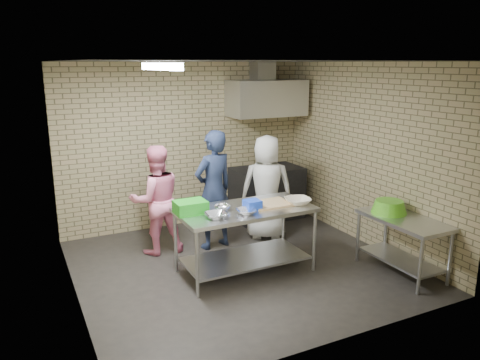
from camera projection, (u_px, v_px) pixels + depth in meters
name	position (u px, v px, depth m)	size (l,w,h in m)	color
floor	(240.00, 266.00, 6.33)	(4.20, 4.20, 0.00)	black
ceiling	(240.00, 61.00, 5.67)	(4.20, 4.20, 0.00)	black
back_wall	(186.00, 145.00, 7.74)	(4.20, 0.06, 2.70)	#958A5D
front_wall	(337.00, 212.00, 4.27)	(4.20, 0.06, 2.70)	#958A5D
left_wall	(68.00, 188.00, 5.10)	(0.06, 4.00, 2.70)	#958A5D
right_wall	(367.00, 155.00, 6.91)	(0.06, 4.00, 2.70)	#958A5D
prep_table	(245.00, 240.00, 6.08)	(1.74, 0.87, 0.87)	silver
side_counter	(401.00, 245.00, 6.06)	(0.60, 1.20, 0.75)	silver
stove	(267.00, 193.00, 8.24)	(1.20, 0.70, 0.90)	black
range_hood	(267.00, 98.00, 7.88)	(1.30, 0.60, 0.60)	silver
hood_duct	(263.00, 71.00, 7.90)	(0.35, 0.30, 0.30)	#A5A8AD
wall_shelf	(276.00, 107.00, 8.22)	(0.80, 0.20, 0.04)	#3F2B19
fluorescent_fixture	(161.00, 66.00, 5.26)	(0.10, 1.25, 0.08)	white
green_crate	(190.00, 207.00, 5.76)	(0.39, 0.29, 0.15)	#1D991C
blue_tub	(252.00, 205.00, 5.90)	(0.19, 0.19, 0.13)	blue
cutting_board	(270.00, 204.00, 6.11)	(0.53, 0.41, 0.03)	tan
mixing_bowl_a	(216.00, 216.00, 5.58)	(0.27, 0.27, 0.07)	#B4B7BB
mixing_bowl_b	(222.00, 208.00, 5.88)	(0.21, 0.21, 0.06)	silver
mixing_bowl_c	(246.00, 212.00, 5.74)	(0.25, 0.25, 0.06)	silver
ceramic_bowl	(298.00, 201.00, 6.14)	(0.33, 0.33, 0.08)	beige
green_basin	(389.00, 207.00, 6.16)	(0.46, 0.46, 0.17)	#59C626
bottle_red	(264.00, 101.00, 8.08)	(0.07, 0.07, 0.18)	#B22619
bottle_green	(283.00, 101.00, 8.26)	(0.06, 0.06, 0.15)	green
man_navy	(214.00, 190.00, 6.80)	(0.64, 0.42, 1.76)	#141932
woman_pink	(156.00, 200.00, 6.63)	(0.76, 0.60, 1.57)	pink
woman_white	(267.00, 187.00, 7.20)	(0.79, 0.52, 1.62)	silver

